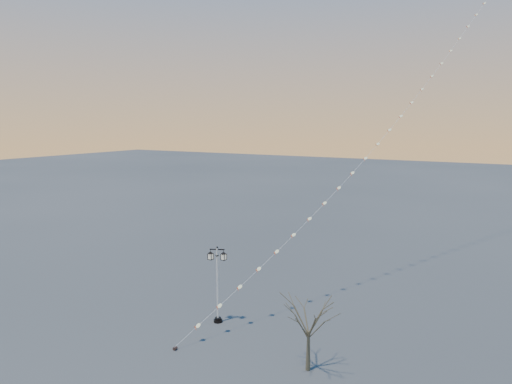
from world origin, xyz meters
The scene contains 4 objects.
ground centered at (0.00, 0.00, 0.00)m, with size 300.00×300.00×0.00m, color #414242.
street_lamp centered at (-0.61, 3.37, 3.05)m, with size 1.32×0.85×5.51m.
bare_tree centered at (7.42, 0.69, 2.97)m, with size 2.58×2.58×4.28m.
kite_train centered at (7.69, 22.44, 17.92)m, with size 17.26×48.04×35.99m.
Camera 1 is at (16.82, -21.82, 14.03)m, focal length 32.06 mm.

